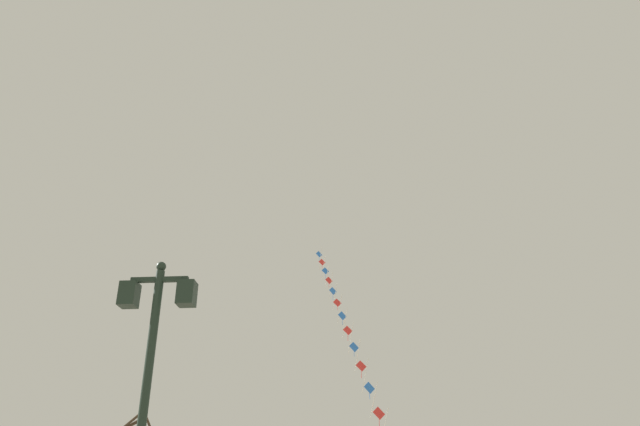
% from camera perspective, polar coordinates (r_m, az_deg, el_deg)
% --- Properties ---
extents(twin_lantern_lamp_post, '(1.24, 0.28, 4.95)m').
position_cam_1_polar(twin_lantern_lamp_post, '(9.90, -15.88, -12.83)').
color(twin_lantern_lamp_post, '#1E2D23').
rests_on(twin_lantern_lamp_post, ground_plane).
extents(kite_train, '(4.52, 20.42, 16.87)m').
position_cam_1_polar(kite_train, '(29.15, 2.64, -11.09)').
color(kite_train, brown).
rests_on(kite_train, ground_plane).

